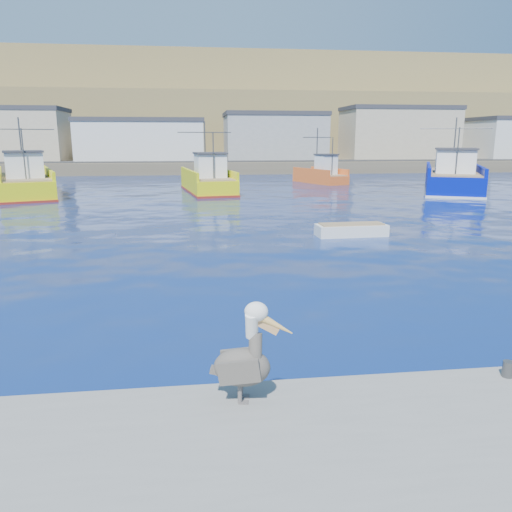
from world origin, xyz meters
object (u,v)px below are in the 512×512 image
(boat_orange, at_px, (321,174))
(trawler_yellow_a, at_px, (25,183))
(trawler_yellow_b, at_px, (208,181))
(pelican, at_px, (245,359))
(skiff_mid, at_px, (351,231))
(skiff_far, at_px, (458,181))
(trawler_blue, at_px, (452,179))

(boat_orange, bearing_deg, trawler_yellow_a, -162.18)
(trawler_yellow_b, bearing_deg, pelican, -90.90)
(trawler_yellow_a, relative_size, skiff_mid, 3.62)
(boat_orange, distance_m, skiff_far, 14.74)
(trawler_yellow_a, height_order, skiff_mid, trawler_yellow_a)
(trawler_blue, xyz_separation_m, skiff_mid, (-16.07, -20.07, -0.91))
(trawler_yellow_a, bearing_deg, skiff_far, 8.43)
(trawler_yellow_a, relative_size, skiff_far, 3.18)
(trawler_yellow_b, xyz_separation_m, trawler_blue, (22.53, -2.04, 0.16))
(trawler_blue, height_order, boat_orange, trawler_blue)
(pelican, bearing_deg, trawler_yellow_b, 89.10)
(pelican, bearing_deg, boat_orange, 74.05)
(trawler_yellow_a, height_order, trawler_blue, trawler_blue)
(boat_orange, xyz_separation_m, skiff_far, (14.47, -2.75, -0.70))
(trawler_yellow_a, bearing_deg, pelican, -68.16)
(trawler_blue, bearing_deg, skiff_far, 57.60)
(boat_orange, distance_m, skiff_mid, 30.70)
(trawler_yellow_a, height_order, pelican, trawler_yellow_a)
(trawler_blue, distance_m, boat_orange, 14.05)
(skiff_mid, bearing_deg, trawler_blue, 51.32)
(trawler_yellow_a, distance_m, skiff_mid, 30.44)
(trawler_yellow_b, bearing_deg, boat_orange, 32.12)
(boat_orange, bearing_deg, skiff_mid, -101.64)
(pelican, bearing_deg, trawler_blue, 57.57)
(trawler_yellow_a, xyz_separation_m, skiff_mid, (22.04, -20.98, -0.85))
(pelican, bearing_deg, skiff_mid, 66.61)
(trawler_blue, xyz_separation_m, boat_orange, (-9.87, 9.99, -0.18))
(trawler_yellow_b, relative_size, pelican, 6.30)
(trawler_yellow_a, relative_size, trawler_blue, 0.92)
(trawler_yellow_b, bearing_deg, skiff_mid, -73.70)
(pelican, bearing_deg, skiff_far, 57.58)
(trawler_yellow_a, distance_m, trawler_yellow_b, 15.62)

